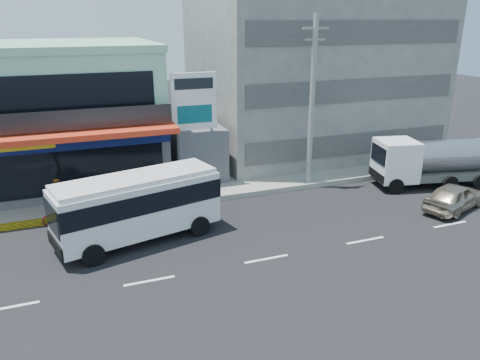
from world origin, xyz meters
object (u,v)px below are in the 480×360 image
utility_pole_near (312,102)px  motorcycle_rider (61,210)px  shop_building (54,118)px  tanker_truck (431,161)px  concrete_building (311,57)px  satellite_dish (195,124)px  minibus (137,203)px  billboard (194,108)px  sedan (454,197)px

utility_pole_near → motorcycle_rider: bearing=-177.6°
motorcycle_rider → shop_building: bearing=89.4°
shop_building → tanker_truck: (21.00, -8.95, -2.43)m
concrete_building → satellite_dish: bearing=-158.2°
satellite_dish → tanker_truck: satellite_dish is taller
minibus → motorcycle_rider: 4.62m
billboard → sedan: size_ratio=1.62×
utility_pole_near → sedan: 9.25m
minibus → satellite_dish: bearing=56.7°
shop_building → satellite_dish: (8.00, -2.95, -0.42)m
concrete_building → shop_building: bearing=-176.6°
tanker_truck → billboard: bearing=162.7°
concrete_building → billboard: 12.17m
utility_pole_near → minibus: (-10.75, -3.63, -3.30)m
utility_pole_near → satellite_dish: bearing=149.0°
minibus → motorcycle_rider: (-3.32, 3.03, -1.06)m
shop_building → tanker_truck: size_ratio=1.61×
shop_building → motorcycle_rider: size_ratio=5.16×
shop_building → billboard: size_ratio=1.80×
minibus → sedan: 16.53m
concrete_building → billboard: concrete_building is taller
minibus → sedan: size_ratio=1.82×
billboard → utility_pole_near: (6.50, -1.80, 0.22)m
utility_pole_near → tanker_truck: (7.00, -2.40, -3.59)m
sedan → tanker_truck: bearing=-42.1°
concrete_building → billboard: size_ratio=2.32×
sedan → shop_building: bearing=37.5°
sedan → minibus: bearing=62.0°
concrete_building → tanker_truck: size_ratio=2.08×
satellite_dish → motorcycle_rider: satellite_dish is taller
billboard → motorcycle_rider: size_ratio=2.87×
concrete_building → minibus: size_ratio=2.06×
concrete_building → minibus: (-14.75, -11.23, -5.15)m
billboard → sedan: bearing=-32.5°
shop_building → sedan: shop_building is taller
shop_building → motorcycle_rider: (-0.07, -7.15, -3.20)m
minibus → motorcycle_rider: size_ratio=3.23×
sedan → motorcycle_rider: size_ratio=1.77×
billboard → tanker_truck: (13.50, -4.20, -3.36)m
sedan → motorcycle_rider: motorcycle_rider is taller
concrete_building → satellite_dish: concrete_building is taller
minibus → tanker_truck: 17.79m
satellite_dish → utility_pole_near: 7.17m
shop_building → utility_pole_near: utility_pole_near is taller
billboard → sedan: (12.09, -7.70, -4.20)m
concrete_building → minibus: bearing=-142.7°
minibus → tanker_truck: minibus is taller
motorcycle_rider → billboard: bearing=17.6°
shop_building → concrete_building: size_ratio=0.77×
minibus → shop_building: bearing=107.7°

